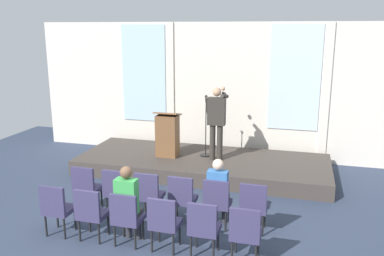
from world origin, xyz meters
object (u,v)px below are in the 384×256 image
at_px(audience_r0_c4, 218,189).
at_px(chair_r1_c5, 245,231).
at_px(chair_r0_c5, 254,204).
at_px(chair_r1_c3, 164,221).
at_px(speaker, 217,118).
at_px(chair_r1_c1, 91,211).
at_px(chair_r0_c3, 182,196).
at_px(audience_r1_c2, 128,201).
at_px(chair_r0_c2, 149,193).
at_px(chair_r1_c4, 204,226).
at_px(chair_r1_c2, 126,216).
at_px(chair_r0_c1, 117,189).
at_px(mic_stand, 206,143).
at_px(lectern, 167,135).
at_px(chair_r0_c4, 217,200).
at_px(chair_r1_c0, 57,207).
at_px(chair_r0_c0, 86,186).

relative_size(audience_r0_c4, chair_r1_c5, 1.37).
distance_m(chair_r0_c5, chair_r1_c3, 1.63).
height_order(audience_r0_c4, chair_r0_c5, audience_r0_c4).
distance_m(speaker, chair_r1_c1, 4.11).
height_order(audience_r0_c4, chair_r1_c1, audience_r0_c4).
xyz_separation_m(chair_r0_c3, audience_r1_c2, (-0.65, -0.91, 0.22)).
relative_size(chair_r0_c2, chair_r1_c4, 1.00).
xyz_separation_m(chair_r1_c1, chair_r1_c4, (1.94, 0.00, 0.00)).
bearing_deg(chair_r1_c2, chair_r0_c3, 56.89).
height_order(chair_r0_c1, chair_r0_c5, same).
relative_size(audience_r0_c4, audience_r1_c2, 0.94).
bearing_deg(audience_r1_c2, audience_r0_c4, 37.59).
bearing_deg(audience_r0_c4, audience_r1_c2, -142.41).
distance_m(mic_stand, chair_r0_c2, 3.06).
bearing_deg(lectern, speaker, 1.88).
xyz_separation_m(mic_stand, chair_r1_c4, (0.94, -4.02, -0.16)).
relative_size(chair_r0_c5, chair_r1_c4, 1.00).
distance_m(chair_r0_c4, chair_r1_c0, 2.78).
distance_m(chair_r0_c2, chair_r1_c2, 0.99).
bearing_deg(chair_r0_c4, chair_r0_c5, 0.00).
height_order(speaker, chair_r1_c1, speaker).
relative_size(chair_r0_c1, chair_r0_c5, 1.00).
bearing_deg(chair_r1_c5, chair_r0_c1, 159.03).
relative_size(chair_r0_c3, chair_r1_c4, 1.00).
xyz_separation_m(audience_r0_c4, chair_r1_c5, (0.65, -1.08, -0.18)).
bearing_deg(chair_r1_c0, chair_r0_c1, 56.89).
distance_m(chair_r0_c3, chair_r0_c4, 0.65).
height_order(mic_stand, chair_r0_c0, mic_stand).
height_order(speaker, chair_r1_c2, speaker).
distance_m(mic_stand, chair_r0_c0, 3.46).
relative_size(chair_r0_c1, audience_r0_c4, 0.73).
distance_m(audience_r0_c4, chair_r1_c0, 2.81).
distance_m(chair_r1_c0, audience_r1_c2, 1.32).
height_order(lectern, chair_r0_c3, lectern).
height_order(chair_r0_c1, chair_r1_c3, same).
xyz_separation_m(chair_r0_c5, chair_r1_c0, (-3.24, -0.99, 0.00)).
relative_size(lectern, chair_r0_c3, 1.23).
distance_m(chair_r0_c1, chair_r0_c2, 0.65).
distance_m(chair_r0_c3, chair_r1_c3, 0.99).
bearing_deg(chair_r0_c4, chair_r1_c4, -90.00).
distance_m(chair_r0_c3, chair_r1_c4, 1.19).
bearing_deg(chair_r0_c0, chair_r1_c2, -37.47).
bearing_deg(chair_r0_c4, audience_r0_c4, 90.00).
height_order(chair_r0_c1, chair_r1_c2, same).
bearing_deg(speaker, audience_r0_c4, -77.11).
bearing_deg(chair_r0_c0, lectern, 75.23).
relative_size(chair_r0_c5, chair_r1_c2, 1.00).
xyz_separation_m(speaker, mic_stand, (-0.32, 0.23, -0.70)).
xyz_separation_m(speaker, chair_r1_c4, (0.62, -3.80, -0.86)).
bearing_deg(chair_r0_c0, audience_r0_c4, 1.84).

